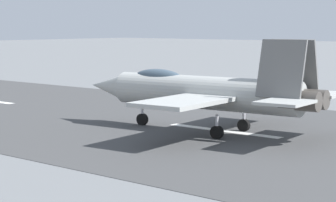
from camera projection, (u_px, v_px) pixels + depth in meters
ground_plane at (214, 130)px, 39.84m from camera, size 400.00×400.00×0.00m
runway_strip at (214, 130)px, 39.82m from camera, size 240.00×26.00×0.02m
fighter_jet at (204, 91)px, 38.71m from camera, size 16.84×13.70×5.67m
marker_cone_mid at (227, 100)px, 53.40m from camera, size 0.44×0.44×0.55m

